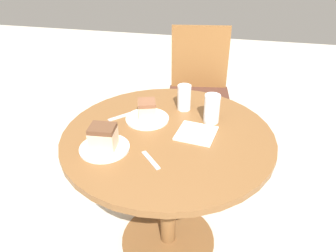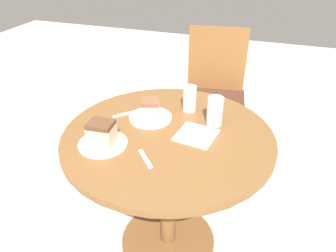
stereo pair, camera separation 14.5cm
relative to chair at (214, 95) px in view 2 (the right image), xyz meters
The scene contains 12 objects.
ground_plane 1.04m from the chair, 92.15° to the right, with size 8.00×8.00×0.00m, color beige.
table 0.91m from the chair, 92.15° to the right, with size 0.95×0.95×0.72m.
chair is the anchor object (origin of this frame).
plate_near 0.85m from the chair, 101.02° to the right, with size 0.21×0.21×0.01m.
plate_far 1.14m from the chair, 103.98° to the right, with size 0.21×0.21×0.01m.
cake_slice_near 0.87m from the chair, 101.02° to the right, with size 0.11×0.11×0.09m.
cake_slice_far 1.15m from the chair, 103.98° to the right, with size 0.11×0.10×0.10m.
glass_lemonade 0.72m from the chair, 90.27° to the right, with size 0.07×0.07×0.13m.
glass_water 0.83m from the chair, 79.28° to the right, with size 0.07×0.07×0.14m.
napkin_stack 0.92m from the chair, 84.17° to the right, with size 0.19×0.19×0.01m.
fork 0.88m from the chair, 109.47° to the right, with size 0.12×0.12×0.00m.
spoon 1.14m from the chair, 93.07° to the right, with size 0.10×0.11×0.00m.
Camera 2 is at (0.40, -1.17, 1.52)m, focal length 35.00 mm.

